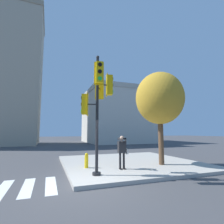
# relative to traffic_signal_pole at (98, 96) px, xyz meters

# --- Properties ---
(ground_plane) EXTENTS (160.00, 160.00, 0.00)m
(ground_plane) POSITION_rel_traffic_signal_pole_xyz_m (-0.67, -0.78, -3.59)
(ground_plane) COLOR #424244
(sidewalk_corner) EXTENTS (8.00, 8.00, 0.16)m
(sidewalk_corner) POSITION_rel_traffic_signal_pole_xyz_m (2.83, 2.72, -3.51)
(sidewalk_corner) COLOR #ADA89E
(sidewalk_corner) RESTS_ON ground_plane
(traffic_signal_pole) EXTENTS (1.42, 1.39, 5.32)m
(traffic_signal_pole) POSITION_rel_traffic_signal_pole_xyz_m (0.00, 0.00, 0.00)
(traffic_signal_pole) COLOR black
(traffic_signal_pole) RESTS_ON sidewalk_corner
(person_photographer) EXTENTS (0.58, 0.54, 1.63)m
(person_photographer) POSITION_rel_traffic_signal_pole_xyz_m (1.49, 0.75, -2.46)
(person_photographer) COLOR black
(person_photographer) RESTS_ON sidewalk_corner
(street_tree) EXTENTS (2.79, 2.79, 5.35)m
(street_tree) POSITION_rel_traffic_signal_pole_xyz_m (4.05, 1.10, 0.36)
(street_tree) COLOR brown
(street_tree) RESTS_ON sidewalk_corner
(fire_hydrant) EXTENTS (0.19, 0.25, 0.75)m
(fire_hydrant) POSITION_rel_traffic_signal_pole_xyz_m (-0.13, 1.67, -3.06)
(fire_hydrant) COLOR yellow
(fire_hydrant) RESTS_ON sidewalk_corner
(building_right) EXTENTS (11.48, 13.57, 10.30)m
(building_right) POSITION_rel_traffic_signal_pole_xyz_m (10.72, 25.37, 1.57)
(building_right) COLOR beige
(building_right) RESTS_ON ground_plane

